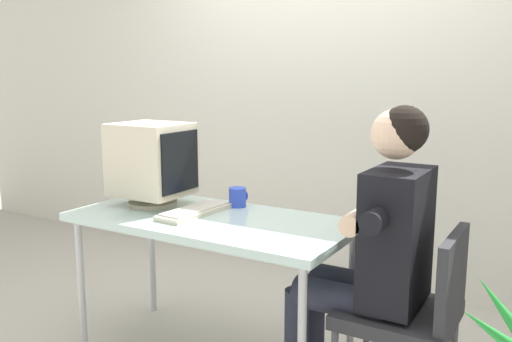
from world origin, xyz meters
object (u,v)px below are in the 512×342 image
(desk, at_px, (211,227))
(keyboard, at_px, (195,211))
(desk_mug, at_px, (238,197))
(office_chair, at_px, (413,308))
(crt_monitor, at_px, (152,160))
(person_seated, at_px, (373,246))

(desk, distance_m, keyboard, 0.12)
(desk_mug, bearing_deg, keyboard, -111.49)
(office_chair, xyz_separation_m, desk_mug, (-0.98, 0.20, 0.32))
(desk, relative_size, office_chair, 1.71)
(office_chair, bearing_deg, keyboard, -177.35)
(crt_monitor, xyz_separation_m, office_chair, (1.39, 0.00, -0.51))
(crt_monitor, xyz_separation_m, person_seated, (1.21, 0.00, -0.27))
(crt_monitor, distance_m, person_seated, 1.24)
(crt_monitor, bearing_deg, desk_mug, 26.37)
(crt_monitor, relative_size, desk_mug, 4.31)
(crt_monitor, bearing_deg, keyboard, -8.38)
(crt_monitor, height_order, desk_mug, crt_monitor)
(keyboard, distance_m, desk_mug, 0.27)
(crt_monitor, distance_m, office_chair, 1.48)
(office_chair, bearing_deg, desk, -177.19)
(keyboard, relative_size, desk_mug, 4.32)
(keyboard, height_order, office_chair, office_chair)
(person_seated, xyz_separation_m, desk_mug, (-0.80, 0.20, 0.08))
(keyboard, distance_m, person_seated, 0.90)
(office_chair, distance_m, person_seated, 0.30)
(desk_mug, bearing_deg, person_seated, -13.78)
(person_seated, distance_m, desk_mug, 0.83)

